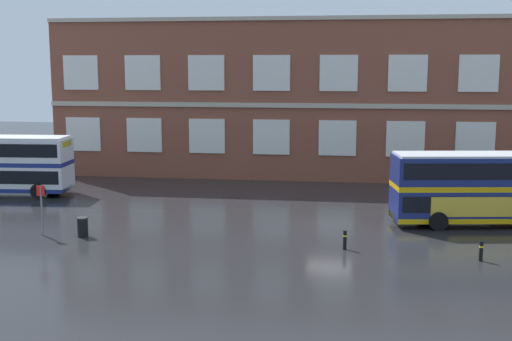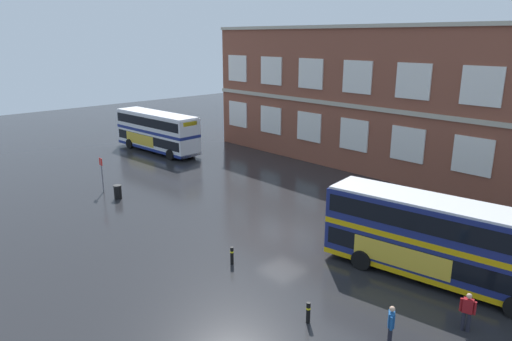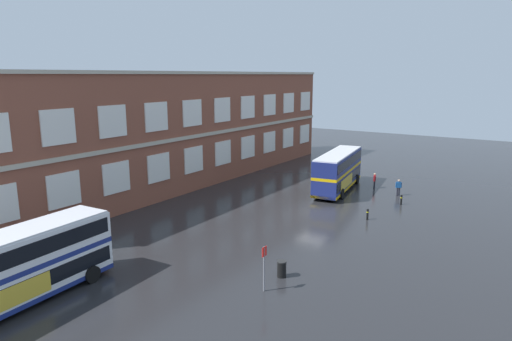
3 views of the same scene
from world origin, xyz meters
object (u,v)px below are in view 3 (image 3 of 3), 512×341
Objects in this scene: bus_stand_flag at (264,264)px; safety_bollard_west at (401,200)px; double_decker_middle at (338,171)px; station_litter_bin at (282,269)px; double_decker_near at (15,268)px; safety_bollard_east at (367,214)px; second_passenger at (399,187)px; waiting_passenger at (375,180)px.

bus_stand_flag is 22.19m from safety_bollard_west.
station_litter_bin is (-21.77, -5.68, -1.63)m from double_decker_middle.
double_decker_middle is 11.85× the size of safety_bollard_west.
safety_bollard_east is at bearing -23.48° from double_decker_near.
station_litter_bin is (-23.05, 0.46, -0.41)m from second_passenger.
double_decker_middle is (32.58, -4.42, 0.00)m from double_decker_near.
safety_bollard_east is (13.69, -0.55, -0.03)m from station_litter_bin.
double_decker_near is 10.82× the size of station_litter_bin.
second_passenger is at bearing -0.83° from bus_stand_flag.
bus_stand_flag is (8.62, -10.19, -0.51)m from double_decker_near.
waiting_passenger is 27.00m from bus_stand_flag.
double_decker_middle is at bearing 14.62° from station_litter_bin.
station_litter_bin is at bearing 2.54° from bus_stand_flag.
bus_stand_flag is 15.92m from safety_bollard_east.
waiting_passenger reaches higher than safety_bollard_east.
second_passenger is at bearing 0.51° from safety_bollard_east.
station_litter_bin is 1.08× the size of safety_bollard_east.
double_decker_near is 11.73× the size of safety_bollard_east.
double_decker_near is 35.49m from second_passenger.
second_passenger is at bearing -117.70° from waiting_passenger.
station_litter_bin is 13.70m from safety_bollard_east.
double_decker_near reaches higher than waiting_passenger.
double_decker_near reaches higher than bus_stand_flag.
bus_stand_flag is 2.84× the size of safety_bollard_east.
station_litter_bin is at bearing -43.05° from double_decker_near.
safety_bollard_west is at bearing -4.03° from bus_stand_flag.
second_passenger is 1.79× the size of safety_bollard_east.
double_decker_middle is 22.56m from station_litter_bin.
double_decker_near is 11.73× the size of safety_bollard_west.
safety_bollard_east is at bearing -2.28° from station_litter_bin.
double_decker_near is 26.76m from safety_bollard_east.
safety_bollard_west is (30.73, -11.75, -1.66)m from double_decker_near.
double_decker_middle is 7.74m from safety_bollard_west.
double_decker_middle reaches higher than safety_bollard_west.
station_litter_bin is 19.99m from safety_bollard_west.
waiting_passenger is at bearing 16.02° from safety_bollard_east.
safety_bollard_east is (-9.36, -0.08, -0.44)m from second_passenger.
safety_bollard_west is (-3.13, -1.19, -0.44)m from second_passenger.
station_litter_bin is (2.19, 0.10, -1.12)m from bus_stand_flag.
double_decker_near is at bearing 168.07° from waiting_passenger.
second_passenger is at bearing -17.32° from double_decker_near.
double_decker_near is at bearing 159.07° from safety_bollard_west.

